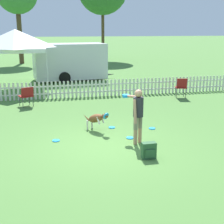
# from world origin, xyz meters

# --- Properties ---
(ground_plane) EXTENTS (240.00, 240.00, 0.00)m
(ground_plane) POSITION_xyz_m (0.00, 0.00, 0.00)
(ground_plane) COLOR #4C7A38
(handler_person) EXTENTS (0.47, 1.02, 1.53)m
(handler_person) POSITION_xyz_m (0.87, 0.06, 0.95)
(handler_person) COLOR tan
(handler_person) RESTS_ON ground_plane
(leaping_dog) EXTENTS (0.73, 0.97, 0.66)m
(leaping_dog) POSITION_xyz_m (-0.04, 1.38, 0.40)
(leaping_dog) COLOR brown
(leaping_dog) RESTS_ON ground_plane
(frisbee_near_handler) EXTENTS (0.21, 0.21, 0.02)m
(frisbee_near_handler) POSITION_xyz_m (0.79, 0.47, 0.01)
(frisbee_near_handler) COLOR #1E8CD8
(frisbee_near_handler) RESTS_ON ground_plane
(frisbee_near_dog) EXTENTS (0.21, 0.21, 0.02)m
(frisbee_near_dog) POSITION_xyz_m (0.49, 1.56, 0.01)
(frisbee_near_dog) COLOR #1E8CD8
(frisbee_near_dog) RESTS_ON ground_plane
(frisbee_midfield) EXTENTS (0.21, 0.21, 0.02)m
(frisbee_midfield) POSITION_xyz_m (-1.34, 0.72, 0.01)
(frisbee_midfield) COLOR #1E8CD8
(frisbee_midfield) RESTS_ON ground_plane
(frisbee_far_scatter) EXTENTS (0.21, 0.21, 0.02)m
(frisbee_far_scatter) POSITION_xyz_m (1.73, 1.17, 0.01)
(frisbee_far_scatter) COLOR #1E8CD8
(frisbee_far_scatter) RESTS_ON ground_plane
(backpack_on_grass) EXTENTS (0.35, 0.22, 0.41)m
(backpack_on_grass) POSITION_xyz_m (0.84, -1.03, 0.20)
(backpack_on_grass) COLOR #2D5633
(backpack_on_grass) RESTS_ON ground_plane
(picket_fence) EXTENTS (19.27, 0.04, 0.79)m
(picket_fence) POSITION_xyz_m (-0.00, 6.41, 0.40)
(picket_fence) COLOR silver
(picket_fence) RESTS_ON ground_plane
(folding_chair_blue_left) EXTENTS (0.66, 0.67, 0.82)m
(folding_chair_blue_left) POSITION_xyz_m (-2.28, 5.13, 0.49)
(folding_chair_blue_left) COLOR #333338
(folding_chair_blue_left) RESTS_ON ground_plane
(folding_chair_center) EXTENTS (0.57, 0.59, 0.93)m
(folding_chair_center) POSITION_xyz_m (4.60, 5.23, 0.56)
(folding_chair_center) COLOR #333338
(folding_chair_center) RESTS_ON ground_plane
(canopy_tent_main) EXTENTS (2.99, 2.99, 3.09)m
(canopy_tent_main) POSITION_xyz_m (-2.81, 9.10, 2.53)
(canopy_tent_main) COLOR silver
(canopy_tent_main) RESTS_ON ground_plane
(equipment_trailer) EXTENTS (5.14, 2.52, 2.24)m
(equipment_trailer) POSITION_xyz_m (0.10, 11.46, 1.19)
(equipment_trailer) COLOR silver
(equipment_trailer) RESTS_ON ground_plane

